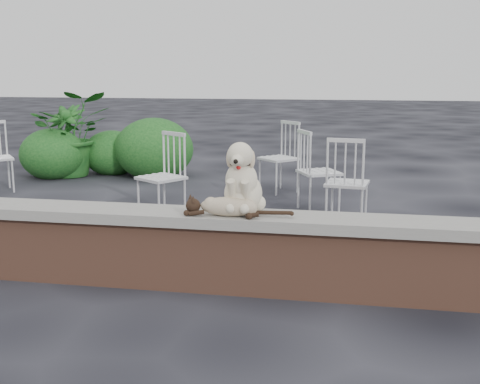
% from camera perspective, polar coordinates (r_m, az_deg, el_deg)
% --- Properties ---
extents(ground, '(60.00, 60.00, 0.00)m').
position_cam_1_polar(ground, '(4.73, -8.96, -8.51)').
color(ground, black).
rests_on(ground, ground).
extents(brick_wall, '(6.00, 0.30, 0.50)m').
position_cam_1_polar(brick_wall, '(4.65, -9.05, -5.61)').
color(brick_wall, brown).
rests_on(brick_wall, ground).
extents(capstone, '(6.20, 0.40, 0.08)m').
position_cam_1_polar(capstone, '(4.57, -9.17, -2.13)').
color(capstone, slate).
rests_on(capstone, brick_wall).
extents(dog, '(0.36, 0.47, 0.54)m').
position_cam_1_polar(dog, '(4.37, 0.31, 1.54)').
color(dog, beige).
rests_on(dog, capstone).
extents(cat, '(0.92, 0.24, 0.16)m').
position_cam_1_polar(cat, '(4.28, -1.10, -1.28)').
color(cat, tan).
rests_on(cat, capstone).
extents(chair_b, '(0.78, 0.78, 0.94)m').
position_cam_1_polar(chair_b, '(6.61, -7.50, 1.50)').
color(chair_b, silver).
rests_on(chair_b, ground).
extents(chair_c, '(0.63, 0.63, 0.94)m').
position_cam_1_polar(chair_c, '(6.33, 10.14, 0.98)').
color(chair_c, silver).
rests_on(chair_c, ground).
extents(chair_e, '(0.75, 0.75, 0.94)m').
position_cam_1_polar(chair_e, '(6.97, 7.52, 2.02)').
color(chair_e, silver).
rests_on(chair_e, ground).
extents(chair_d, '(0.79, 0.79, 0.94)m').
position_cam_1_polar(chair_d, '(8.02, 3.71, 3.32)').
color(chair_d, silver).
rests_on(chair_d, ground).
extents(potted_plant_a, '(1.53, 1.47, 1.30)m').
position_cam_1_polar(potted_plant_a, '(9.58, -15.69, 5.34)').
color(potted_plant_a, '#134418').
rests_on(potted_plant_a, ground).
extents(potted_plant_b, '(0.71, 0.71, 1.09)m').
position_cam_1_polar(potted_plant_b, '(9.66, -16.14, 4.72)').
color(potted_plant_b, '#134418').
rests_on(potted_plant_b, ground).
extents(shrubbery, '(2.60, 1.38, 0.95)m').
position_cam_1_polar(shrubbery, '(9.42, -11.67, 3.78)').
color(shrubbery, '#134418').
rests_on(shrubbery, ground).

